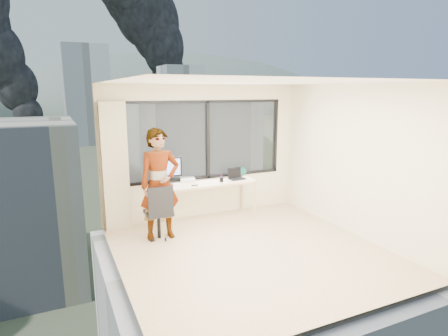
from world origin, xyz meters
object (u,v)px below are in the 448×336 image
game_console (187,180)px  handbag (241,172)px  desk (210,201)px  chair (158,211)px  person (160,184)px  laptop (237,174)px  monitor (167,171)px

game_console → handbag: handbag is taller
desk → chair: bearing=-155.7°
person → laptop: person is taller
chair → laptop: 1.86m
person → monitor: size_ratio=3.54×
person → handbag: person is taller
handbag → laptop: bearing=-129.0°
monitor → laptop: (1.39, -0.13, -0.17)m
monitor → chair: bearing=-109.5°
chair → handbag: chair is taller
desk → person: bearing=-154.8°
handbag → person: bearing=-155.1°
desk → chair: chair is taller
monitor → game_console: monitor is taller
laptop → handbag: (0.21, 0.23, -0.01)m
desk → chair: 1.28m
game_console → desk: bearing=-19.2°
game_console → laptop: (0.96, -0.25, 0.07)m
desk → handbag: (0.80, 0.22, 0.46)m
desk → monitor: monitor is taller
monitor → laptop: monitor is taller
monitor → handbag: size_ratio=2.29×
desk → game_console: game_console is taller
chair → game_console: (0.79, 0.76, 0.30)m
chair → laptop: chair is taller
desk → handbag: size_ratio=7.72×
monitor → game_console: bearing=25.5°
person → laptop: 1.79m
game_console → handbag: 1.17m
chair → monitor: (0.36, 0.64, 0.53)m
person → game_console: bearing=41.7°
laptop → handbag: 0.31m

